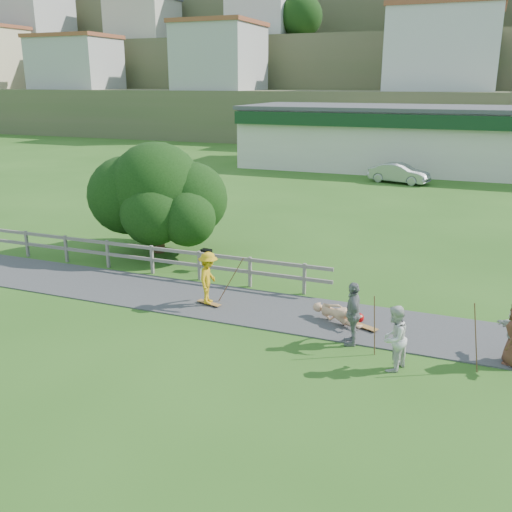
{
  "coord_description": "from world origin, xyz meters",
  "views": [
    {
      "loc": [
        7.2,
        -14.36,
        6.97
      ],
      "look_at": [
        0.74,
        2.0,
        1.59
      ],
      "focal_mm": 40.0,
      "sensor_mm": 36.0,
      "label": 1
    }
  ],
  "objects_px": {
    "spectator_a": "(394,338)",
    "skater_rider": "(208,281)",
    "skater_fallen": "(337,314)",
    "tree": "(158,213)",
    "spectator_b": "(353,313)",
    "bbq": "(206,260)",
    "car_silver": "(399,173)"
  },
  "relations": [
    {
      "from": "spectator_a",
      "to": "spectator_b",
      "type": "height_order",
      "value": "spectator_b"
    },
    {
      "from": "skater_fallen",
      "to": "bbq",
      "type": "height_order",
      "value": "bbq"
    },
    {
      "from": "spectator_a",
      "to": "skater_rider",
      "type": "bearing_deg",
      "value": -89.47
    },
    {
      "from": "spectator_b",
      "to": "bbq",
      "type": "distance_m",
      "value": 7.91
    },
    {
      "from": "car_silver",
      "to": "tree",
      "type": "xyz_separation_m",
      "value": [
        -7.03,
        -21.48,
        0.99
      ]
    },
    {
      "from": "car_silver",
      "to": "bbq",
      "type": "height_order",
      "value": "car_silver"
    },
    {
      "from": "skater_rider",
      "to": "skater_fallen",
      "type": "distance_m",
      "value": 4.26
    },
    {
      "from": "tree",
      "to": "bbq",
      "type": "height_order",
      "value": "tree"
    },
    {
      "from": "car_silver",
      "to": "tree",
      "type": "bearing_deg",
      "value": 175.71
    },
    {
      "from": "skater_fallen",
      "to": "spectator_a",
      "type": "xyz_separation_m",
      "value": [
        1.98,
        -2.28,
        0.54
      ]
    },
    {
      "from": "skater_rider",
      "to": "tree",
      "type": "relative_size",
      "value": 0.27
    },
    {
      "from": "skater_rider",
      "to": "car_silver",
      "type": "height_order",
      "value": "skater_rider"
    },
    {
      "from": "spectator_a",
      "to": "car_silver",
      "type": "xyz_separation_m",
      "value": [
        -3.87,
        28.42,
        -0.15
      ]
    },
    {
      "from": "skater_fallen",
      "to": "tree",
      "type": "distance_m",
      "value": 10.15
    },
    {
      "from": "spectator_b",
      "to": "tree",
      "type": "xyz_separation_m",
      "value": [
        -9.62,
        5.85,
        0.78
      ]
    },
    {
      "from": "spectator_b",
      "to": "car_silver",
      "type": "distance_m",
      "value": 27.46
    },
    {
      "from": "skater_rider",
      "to": "spectator_b",
      "type": "xyz_separation_m",
      "value": [
        4.93,
        -1.08,
        0.05
      ]
    },
    {
      "from": "tree",
      "to": "bbq",
      "type": "relative_size",
      "value": 7.39
    },
    {
      "from": "spectator_a",
      "to": "bbq",
      "type": "relative_size",
      "value": 2.02
    },
    {
      "from": "skater_fallen",
      "to": "spectator_b",
      "type": "height_order",
      "value": "spectator_b"
    },
    {
      "from": "skater_fallen",
      "to": "tree",
      "type": "relative_size",
      "value": 0.28
    },
    {
      "from": "skater_fallen",
      "to": "car_silver",
      "type": "relative_size",
      "value": 0.4
    },
    {
      "from": "skater_fallen",
      "to": "spectator_b",
      "type": "bearing_deg",
      "value": -123.54
    },
    {
      "from": "spectator_b",
      "to": "skater_fallen",
      "type": "bearing_deg",
      "value": -165.15
    },
    {
      "from": "tree",
      "to": "skater_rider",
      "type": "bearing_deg",
      "value": -45.48
    },
    {
      "from": "skater_fallen",
      "to": "car_silver",
      "type": "xyz_separation_m",
      "value": [
        -1.89,
        26.14,
        0.39
      ]
    },
    {
      "from": "bbq",
      "to": "skater_rider",
      "type": "bearing_deg",
      "value": -60.38
    },
    {
      "from": "skater_rider",
      "to": "bbq",
      "type": "relative_size",
      "value": 2.02
    },
    {
      "from": "bbq",
      "to": "car_silver",
      "type": "bearing_deg",
      "value": 82.17
    },
    {
      "from": "skater_rider",
      "to": "spectator_a",
      "type": "relative_size",
      "value": 1.0
    },
    {
      "from": "spectator_b",
      "to": "spectator_a",
      "type": "bearing_deg",
      "value": 33.91
    },
    {
      "from": "skater_fallen",
      "to": "tree",
      "type": "height_order",
      "value": "tree"
    }
  ]
}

